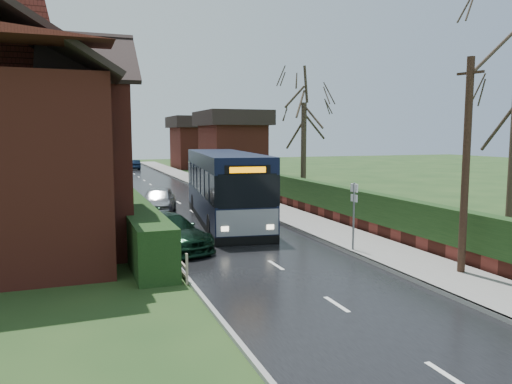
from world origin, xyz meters
name	(u,v)px	position (x,y,z in m)	size (l,w,h in m)	color
ground	(255,252)	(0.00, 0.00, 0.00)	(140.00, 140.00, 0.00)	#374F22
road	(193,212)	(0.00, 10.00, 0.01)	(6.00, 100.00, 0.02)	black
pavement	(265,207)	(4.25, 10.00, 0.07)	(2.50, 100.00, 0.14)	slate
kerb_right	(245,208)	(3.05, 10.00, 0.07)	(0.12, 100.00, 0.14)	gray
kerb_left	(136,214)	(-3.05, 10.00, 0.05)	(0.12, 100.00, 0.10)	gray
front_hedge	(129,216)	(-3.90, 5.00, 0.80)	(1.20, 16.00, 1.60)	black
picket_fence	(147,223)	(-3.15, 5.00, 0.45)	(0.10, 16.00, 0.90)	tan
right_wall_hedge	(290,190)	(5.80, 10.00, 1.02)	(0.60, 50.00, 1.80)	maroon
bus	(225,188)	(0.81, 6.52, 1.68)	(3.97, 11.37, 3.38)	black
car_silver	(159,201)	(-1.86, 10.05, 0.72)	(1.71, 4.24, 1.44)	#AEAFB3
car_green	(167,231)	(-2.90, 1.64, 0.66)	(1.86, 4.56, 1.32)	black
car_distant	(134,165)	(0.87, 45.34, 0.59)	(1.25, 3.58, 1.18)	black
bus_stop_sign	(354,207)	(3.26, -1.35, 1.68)	(0.09, 0.39, 2.55)	slate
telegraph_pole	(466,168)	(4.80, -5.00, 3.28)	(0.29, 0.82, 6.48)	black
tree_right_far	(304,96)	(7.04, 10.76, 6.56)	(4.55, 4.55, 8.79)	#32271D
tree_house_side	(18,91)	(-9.00, 16.83, 6.86)	(4.04, 4.04, 9.18)	#3C2D23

